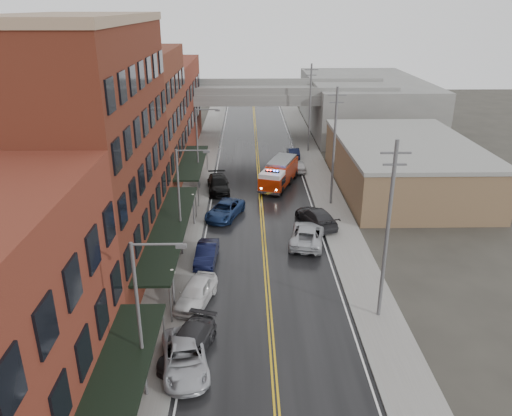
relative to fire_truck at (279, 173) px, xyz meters
name	(u,v)px	position (x,y,z in m)	size (l,w,h in m)	color
road	(263,225)	(-2.17, -10.79, -1.53)	(11.00, 160.00, 0.02)	black
sidewalk_left	(185,225)	(-9.47, -10.79, -1.47)	(3.00, 160.00, 0.15)	slate
sidewalk_right	(340,223)	(5.13, -10.79, -1.47)	(3.00, 160.00, 0.15)	slate
curb_left	(202,224)	(-7.82, -10.79, -1.47)	(0.30, 160.00, 0.15)	gray
curb_right	(323,223)	(3.48, -10.79, -1.47)	(0.30, 160.00, 0.15)	gray
brick_building_b	(86,153)	(-15.47, -17.79, 7.46)	(9.00, 20.00, 18.00)	#5D2618
brick_building_c	(136,122)	(-15.47, -0.29, 5.96)	(9.00, 15.00, 15.00)	#5C281B
brick_building_far	(162,105)	(-15.47, 17.21, 4.46)	(9.00, 20.00, 12.00)	brown
tan_building	(404,166)	(13.83, -0.79, 0.96)	(14.00, 22.00, 5.00)	brown
right_far_block	(364,103)	(15.83, 29.21, 2.46)	(18.00, 30.00, 8.00)	slate
awning_0	(108,409)	(-9.67, -36.79, 1.44)	(2.60, 16.00, 3.09)	black
awning_1	(170,227)	(-9.67, -17.79, 1.45)	(2.60, 18.00, 3.09)	black
awning_2	(192,162)	(-9.66, -0.29, 1.44)	(2.60, 13.00, 3.09)	black
globe_lamp_1	(172,280)	(-8.57, -24.79, 0.77)	(0.44, 0.44, 3.12)	#59595B
globe_lamp_2	(193,202)	(-8.57, -10.79, 0.77)	(0.44, 0.44, 3.12)	#59595B
street_lamp_0	(143,313)	(-8.72, -32.79, 3.64)	(2.64, 0.22, 9.00)	#59595B
street_lamp_1	(182,196)	(-8.72, -16.79, 3.64)	(2.64, 0.22, 9.00)	#59595B
street_lamp_2	(200,144)	(-8.72, -0.79, 3.64)	(2.64, 0.22, 9.00)	#59595B
utility_pole_0	(388,230)	(5.03, -25.79, 4.76)	(1.80, 0.24, 12.00)	#59595B
utility_pole_1	(334,145)	(5.03, -5.79, 4.76)	(1.80, 0.24, 12.00)	#59595B
utility_pole_2	(310,107)	(5.03, 14.21, 4.76)	(1.80, 0.24, 12.00)	#59595B
overpass	(256,100)	(-2.17, 21.21, 4.44)	(40.00, 10.00, 7.50)	slate
fire_truck	(279,173)	(0.00, 0.00, 0.00)	(5.08, 8.18, 2.85)	#AD2508
parked_car_left_2	(185,358)	(-7.17, -30.69, -0.80)	(2.48, 5.38, 1.49)	#B4B6BD
parked_car_left_3	(188,344)	(-7.12, -29.49, -0.79)	(2.12, 5.22, 1.51)	#2A2A2D
parked_car_left_4	(196,293)	(-7.17, -23.99, -0.71)	(1.97, 4.89, 1.67)	silver
parked_car_left_5	(207,254)	(-6.88, -17.99, -0.81)	(1.55, 4.46, 1.47)	black
parked_car_left_6	(225,210)	(-5.77, -8.93, -0.78)	(2.53, 5.48, 1.52)	navy
parked_car_left_7	(218,184)	(-6.78, -1.59, -0.73)	(2.28, 5.61, 1.63)	black
parked_car_right_0	(307,234)	(1.55, -14.76, -0.72)	(2.75, 5.95, 1.65)	#AEB1B6
parked_car_right_1	(316,217)	(2.81, -10.99, -0.71)	(2.33, 5.72, 1.66)	#28282A
parked_car_right_2	(299,166)	(2.83, 5.41, -0.86)	(1.62, 4.02, 1.37)	silver
parked_car_right_3	(293,153)	(2.66, 11.41, -0.87)	(1.43, 4.11, 1.35)	black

